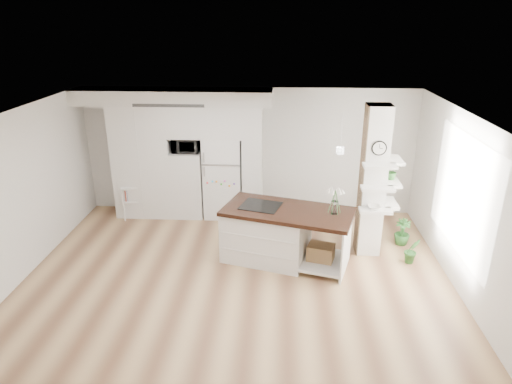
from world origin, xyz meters
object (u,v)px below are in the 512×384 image
bookshelf (139,203)px  refrigerator (223,177)px  floor_plant_a (412,251)px  kitchen_island (273,233)px

bookshelf → refrigerator: bearing=-14.9°
bookshelf → floor_plant_a: (5.35, -1.71, -0.07)m
bookshelf → floor_plant_a: bookshelf is taller
refrigerator → floor_plant_a: bearing=-28.1°
kitchen_island → bookshelf: kitchen_island is taller
refrigerator → bookshelf: size_ratio=2.46×
kitchen_island → refrigerator: bearing=137.0°
bookshelf → floor_plant_a: 5.61m
kitchen_island → floor_plant_a: size_ratio=5.04×
refrigerator → bookshelf: bearing=-174.5°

